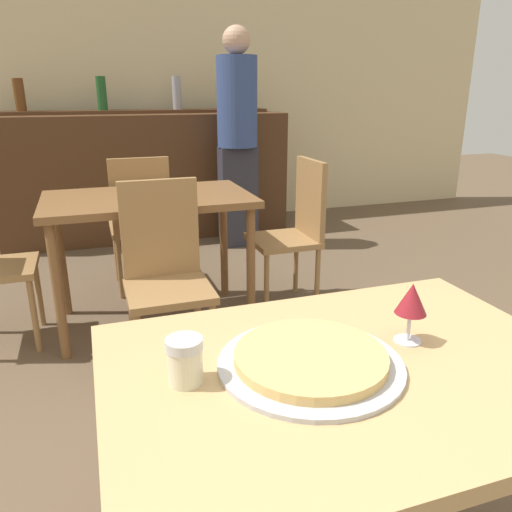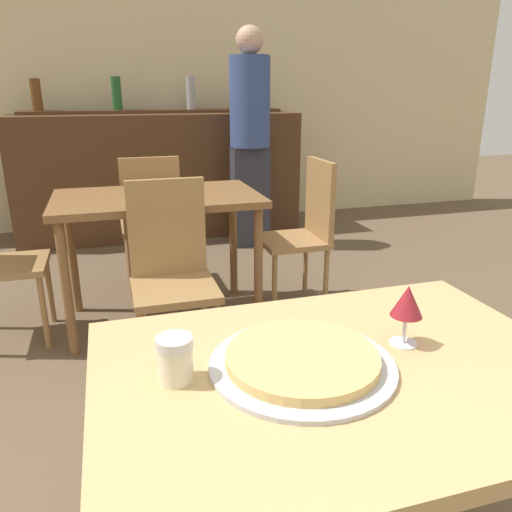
{
  "view_description": "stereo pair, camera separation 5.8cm",
  "coord_description": "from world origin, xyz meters",
  "px_view_note": "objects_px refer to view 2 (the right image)",
  "views": [
    {
      "loc": [
        -0.54,
        -0.9,
        1.35
      ],
      "look_at": [
        -0.04,
        0.55,
        0.83
      ],
      "focal_mm": 35.0,
      "sensor_mm": 36.0,
      "label": 1
    },
    {
      "loc": [
        -0.48,
        -0.92,
        1.35
      ],
      "look_at": [
        -0.04,
        0.55,
        0.83
      ],
      "focal_mm": 35.0,
      "sensor_mm": 36.0,
      "label": 2
    }
  ],
  "objects_px": {
    "chair_far_side_back": "(151,216)",
    "wine_glass": "(407,303)",
    "chair_far_side_right": "(305,225)",
    "cheese_shaker": "(175,359)",
    "pizza_tray": "(302,361)",
    "person_standing": "(250,131)",
    "chair_far_side_front": "(171,265)"
  },
  "relations": [
    {
      "from": "chair_far_side_back",
      "to": "wine_glass",
      "type": "relative_size",
      "value": 5.91
    },
    {
      "from": "pizza_tray",
      "to": "cheese_shaker",
      "type": "height_order",
      "value": "cheese_shaker"
    },
    {
      "from": "chair_far_side_back",
      "to": "wine_glass",
      "type": "distance_m",
      "value": 2.43
    },
    {
      "from": "cheese_shaker",
      "to": "person_standing",
      "type": "distance_m",
      "value": 3.41
    },
    {
      "from": "chair_far_side_front",
      "to": "cheese_shaker",
      "type": "relative_size",
      "value": 8.85
    },
    {
      "from": "chair_far_side_front",
      "to": "chair_far_side_back",
      "type": "xyz_separation_m",
      "value": [
        0.0,
        1.03,
        0.0
      ]
    },
    {
      "from": "chair_far_side_right",
      "to": "pizza_tray",
      "type": "height_order",
      "value": "chair_far_side_right"
    },
    {
      "from": "cheese_shaker",
      "to": "person_standing",
      "type": "height_order",
      "value": "person_standing"
    },
    {
      "from": "pizza_tray",
      "to": "wine_glass",
      "type": "xyz_separation_m",
      "value": [
        0.29,
        0.03,
        0.1
      ]
    },
    {
      "from": "chair_far_side_front",
      "to": "pizza_tray",
      "type": "height_order",
      "value": "chair_far_side_front"
    },
    {
      "from": "chair_far_side_right",
      "to": "cheese_shaker",
      "type": "xyz_separation_m",
      "value": [
        -1.06,
        -1.86,
        0.26
      ]
    },
    {
      "from": "pizza_tray",
      "to": "wine_glass",
      "type": "distance_m",
      "value": 0.31
    },
    {
      "from": "chair_far_side_front",
      "to": "chair_far_side_right",
      "type": "distance_m",
      "value": 1.05
    },
    {
      "from": "chair_far_side_front",
      "to": "wine_glass",
      "type": "distance_m",
      "value": 1.44
    },
    {
      "from": "pizza_tray",
      "to": "person_standing",
      "type": "height_order",
      "value": "person_standing"
    },
    {
      "from": "chair_far_side_front",
      "to": "wine_glass",
      "type": "height_order",
      "value": "chair_far_side_front"
    },
    {
      "from": "person_standing",
      "to": "wine_glass",
      "type": "distance_m",
      "value": 3.26
    },
    {
      "from": "chair_far_side_front",
      "to": "chair_far_side_right",
      "type": "bearing_deg",
      "value": 29.56
    },
    {
      "from": "chair_far_side_back",
      "to": "chair_far_side_right",
      "type": "relative_size",
      "value": 1.0
    },
    {
      "from": "chair_far_side_back",
      "to": "cheese_shaker",
      "type": "distance_m",
      "value": 2.4
    },
    {
      "from": "pizza_tray",
      "to": "chair_far_side_front",
      "type": "bearing_deg",
      "value": 95.62
    },
    {
      "from": "chair_far_side_front",
      "to": "chair_far_side_right",
      "type": "xyz_separation_m",
      "value": [
        0.91,
        0.52,
        0.0
      ]
    },
    {
      "from": "chair_far_side_right",
      "to": "person_standing",
      "type": "distance_m",
      "value": 1.44
    },
    {
      "from": "person_standing",
      "to": "cheese_shaker",
      "type": "bearing_deg",
      "value": -108.7
    },
    {
      "from": "person_standing",
      "to": "chair_far_side_back",
      "type": "bearing_deg",
      "value": -138.04
    },
    {
      "from": "chair_far_side_front",
      "to": "person_standing",
      "type": "relative_size",
      "value": 0.51
    },
    {
      "from": "chair_far_side_right",
      "to": "cheese_shaker",
      "type": "distance_m",
      "value": 2.16
    },
    {
      "from": "chair_far_side_right",
      "to": "wine_glass",
      "type": "bearing_deg",
      "value": -14.66
    },
    {
      "from": "chair_far_side_right",
      "to": "pizza_tray",
      "type": "distance_m",
      "value": 2.06
    },
    {
      "from": "chair_far_side_front",
      "to": "chair_far_side_right",
      "type": "height_order",
      "value": "same"
    },
    {
      "from": "cheese_shaker",
      "to": "person_standing",
      "type": "relative_size",
      "value": 0.06
    },
    {
      "from": "chair_far_side_front",
      "to": "person_standing",
      "type": "height_order",
      "value": "person_standing"
    }
  ]
}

